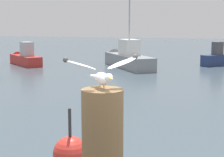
# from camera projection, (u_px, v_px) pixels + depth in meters

# --- Properties ---
(mooring_post) EXTENTS (0.34, 0.34, 1.02)m
(mooring_post) POSITION_uv_depth(u_px,v_px,m) (103.00, 150.00, 2.98)
(mooring_post) COLOR brown
(mooring_post) RESTS_ON harbor_quay
(seagull) EXTENTS (0.54, 0.50, 0.27)m
(seagull) POSITION_uv_depth(u_px,v_px,m) (102.00, 73.00, 2.88)
(seagull) COLOR tan
(seagull) RESTS_ON mooring_post
(boat_red) EXTENTS (3.64, 3.17, 1.56)m
(boat_red) POSITION_uv_depth(u_px,v_px,m) (24.00, 58.00, 23.15)
(boat_red) COLOR #B72D28
(boat_red) RESTS_ON ground_plane
(boat_navy) EXTENTS (2.48, 2.76, 1.48)m
(boat_navy) POSITION_uv_depth(u_px,v_px,m) (221.00, 58.00, 22.78)
(boat_navy) COLOR navy
(boat_navy) RESTS_ON ground_plane
(boat_grey) EXTENTS (4.55, 5.37, 4.86)m
(boat_grey) POSITION_uv_depth(u_px,v_px,m) (125.00, 58.00, 22.00)
(boat_grey) COLOR gray
(boat_grey) RESTS_ON ground_plane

